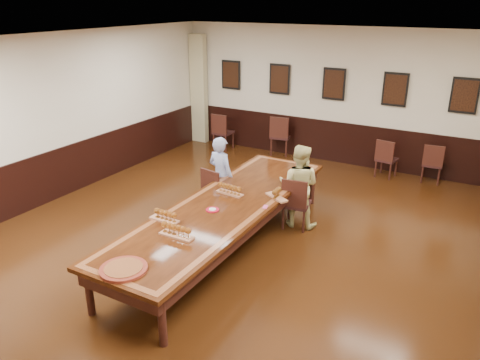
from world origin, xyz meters
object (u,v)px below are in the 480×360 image
Objects in this scene: spare_chair_b at (281,135)px; carved_platter at (124,269)px; chair_woman at (297,202)px; spare_chair_c at (387,158)px; spare_chair_d at (432,163)px; conference_table at (224,213)px; person_man at (221,176)px; person_woman at (299,186)px; chair_man at (218,191)px; spare_chair_a at (223,131)px.

spare_chair_b is 1.49× the size of carved_platter.
spare_chair_c is (0.77, 3.30, -0.03)m from chair_woman.
conference_table is (-2.42, -4.71, 0.17)m from spare_chair_d.
person_man is 0.29× the size of conference_table.
carved_platter is (1.22, -7.05, 0.26)m from spare_chair_b.
carved_platter is (-2.47, -6.92, 0.33)m from spare_chair_d.
chair_woman is at bearing 60.21° from conference_table.
spare_chair_d is 0.59× the size of person_woman.
conference_table is 7.32× the size of carved_platter.
conference_table is (1.27, -4.84, 0.10)m from spare_chair_b.
person_man is 2.16× the size of carved_platter.
chair_man is at bearing 86.01° from spare_chair_b.
spare_chair_a is at bearing -51.38° from chair_woman.
person_man is 0.99× the size of person_woman.
spare_chair_a is at bearing -4.14° from spare_chair_d.
conference_table is (0.75, -1.10, -0.12)m from person_man.
conference_table is at bearing 122.17° from spare_chair_a.
chair_woman reaches higher than spare_chair_c.
person_woman reaches higher than spare_chair_b.
carved_platter is at bearing 111.76° from person_man.
carved_platter is at bearing 112.55° from spare_chair_a.
carved_platter is at bearing 69.07° from chair_woman.
person_man is at bearing 0.89° from person_woman.
spare_chair_a is 5.29m from conference_table.
spare_chair_b is (-1.98, 3.60, 0.04)m from chair_woman.
spare_chair_d is at bearing -121.33° from person_man.
spare_chair_d is (1.71, 3.47, -0.03)m from chair_woman.
spare_chair_b is 0.20× the size of conference_table.
chair_man is 0.63× the size of person_man.
spare_chair_b is at bearing -72.48° from chair_man.
spare_chair_b is 0.69× the size of person_woman.
spare_chair_a reaches higher than spare_chair_c.
person_woman is at bearing 85.03° from spare_chair_c.
carved_platter is at bearing 86.02° from spare_chair_c.
chair_man is at bearing 66.38° from spare_chair_c.
spare_chair_d is at bearing 62.82° from conference_table.
spare_chair_b reaches higher than spare_chair_a.
person_woman is (1.46, 0.33, 0.28)m from chair_man.
person_man is 1.46m from person_woman.
conference_table is at bearing 54.17° from person_woman.
person_woman is at bearing 138.20° from spare_chair_a.
chair_woman is at bearing 137.43° from spare_chair_a.
chair_woman is 1.49m from person_man.
person_man is (2.04, -3.39, 0.25)m from spare_chair_a.
chair_man reaches higher than carved_platter.
spare_chair_a reaches higher than spare_chair_d.
spare_chair_b is 1.16× the size of spare_chair_c.
person_man reaches higher than chair_man.
spare_chair_a is at bearing 121.77° from conference_table.
person_man is at bearing 65.85° from spare_chair_c.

